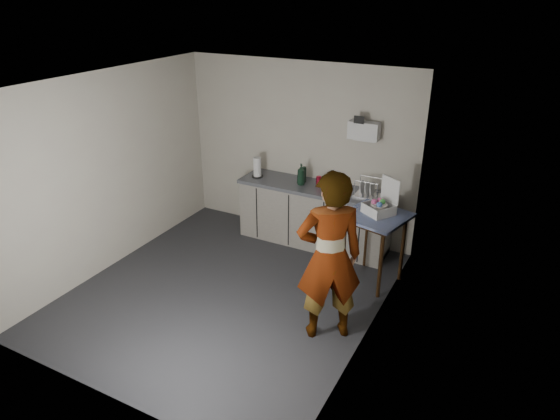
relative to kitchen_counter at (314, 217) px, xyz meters
The scene contains 15 objects.
ground 1.80m from the kitchen_counter, 103.24° to the right, with size 4.00×4.00×0.00m, color #292A2F.
wall_back 1.00m from the kitchen_counter, 144.05° to the left, with size 3.60×0.02×2.60m, color beige.
wall_right 2.36m from the kitchen_counter, 50.73° to the right, with size 0.02×4.00×2.60m, color beige.
wall_left 2.91m from the kitchen_counter, 142.18° to the right, with size 0.02×4.00×2.60m, color beige.
ceiling 2.78m from the kitchen_counter, 103.24° to the right, with size 3.60×4.00×0.01m, color white.
kitchen_counter is the anchor object (origin of this frame).
wall_shelf 1.47m from the kitchen_counter, 20.15° to the left, with size 0.42×0.18×0.37m.
side_table 1.31m from the kitchen_counter, 28.61° to the right, with size 0.88×0.88×0.95m.
standing_man 2.19m from the kitchen_counter, 61.84° to the right, with size 0.70×0.46×1.92m, color #B2A593.
soap_bottle 0.67m from the kitchen_counter, behind, with size 0.12×0.12×0.31m, color black.
soda_can 0.56m from the kitchen_counter, 57.43° to the left, with size 0.07×0.07×0.14m, color red.
dark_bottle 0.64m from the kitchen_counter, 157.39° to the left, with size 0.07×0.07×0.23m, color black.
paper_towel 1.11m from the kitchen_counter, behind, with size 0.17×0.17×0.30m.
dish_rack 0.95m from the kitchen_counter, ahead, with size 0.35×0.26×0.25m.
bakery_box 1.39m from the kitchen_counter, 25.61° to the right, with size 0.44×0.44×0.44m.
Camera 1 is at (3.04, -4.40, 3.56)m, focal length 32.00 mm.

